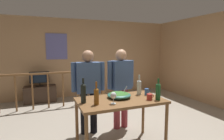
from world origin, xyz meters
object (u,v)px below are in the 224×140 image
tv_console (40,94)px  mug_blue (147,92)px  flat_screen_tv (39,78)px  salad_bowl (119,95)px  person_standing_left (88,85)px  person_standing_right (121,82)px  framed_picture (57,46)px  wine_bottle_dark (83,93)px  wine_bottle_green (158,91)px  wine_bottle_amber (96,96)px  stair_railing (64,84)px  wine_glass (113,96)px  wine_bottle_clear (139,87)px  serving_table (120,105)px  mug_red (150,97)px

tv_console → mug_blue: (1.71, -3.10, 0.63)m
flat_screen_tv → salad_bowl: 3.29m
person_standing_left → person_standing_right: size_ratio=0.99×
framed_picture → person_standing_right: 3.01m
wine_bottle_dark → person_standing_left: (0.25, 0.69, -0.04)m
salad_bowl → wine_bottle_green: (0.51, -0.32, 0.09)m
tv_console → person_standing_left: (0.86, -2.46, 0.69)m
wine_bottle_amber → wine_bottle_dark: (-0.15, 0.14, 0.02)m
salad_bowl → wine_bottle_green: wine_bottle_green is taller
tv_console → wine_bottle_dark: 3.29m
stair_railing → wine_bottle_dark: size_ratio=8.77×
flat_screen_tv → wine_glass: wine_glass is taller
stair_railing → tv_console: stair_railing is taller
flat_screen_tv → wine_bottle_clear: 3.41m
framed_picture → person_standing_right: size_ratio=0.51×
wine_bottle_green → person_standing_right: 0.97m
framed_picture → salad_bowl: size_ratio=2.12×
serving_table → wine_bottle_dark: (-0.57, 0.03, 0.24)m
serving_table → mug_red: mug_red is taller
wine_bottle_amber → mug_blue: wine_bottle_amber is taller
serving_table → flat_screen_tv: bearing=110.7°
framed_picture → flat_screen_tv: size_ratio=1.48×
tv_console → wine_bottle_amber: bearing=-76.9°
framed_picture → tv_console: bearing=-151.8°
mug_blue → person_standing_left: bearing=143.5°
stair_railing → wine_glass: 2.74m
wine_bottle_green → wine_bottle_clear: bearing=105.6°
wine_bottle_amber → wine_bottle_dark: size_ratio=0.91×
wine_bottle_clear → wine_bottle_dark: bearing=-173.0°
flat_screen_tv → wine_bottle_green: size_ratio=1.63×
framed_picture → person_standing_right: framed_picture is taller
stair_railing → person_standing_right: size_ratio=2.01×
salad_bowl → wine_bottle_clear: size_ratio=1.11×
stair_railing → tv_console: bearing=134.0°
wine_bottle_clear → wine_bottle_green: bearing=-74.4°
mug_red → stair_railing: bearing=109.5°
salad_bowl → wine_bottle_dark: size_ratio=1.05×
person_standing_left → tv_console: bearing=-63.2°
wine_bottle_green → person_standing_left: person_standing_left is taller
flat_screen_tv → person_standing_left: (0.86, -2.43, 0.19)m
mug_red → person_standing_right: size_ratio=0.08×
tv_console → mug_blue: bearing=-61.0°
flat_screen_tv → wine_bottle_clear: size_ratio=1.59×
tv_console → wine_bottle_green: wine_bottle_green is taller
wine_bottle_dark → person_standing_left: 0.73m
tv_console → person_standing_left: person_standing_left is taller
serving_table → person_standing_left: (-0.33, 0.71, 0.20)m
tv_console → wine_glass: 3.56m
person_standing_left → person_standing_right: bearing=-172.5°
flat_screen_tv → framed_picture: bearing=30.7°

